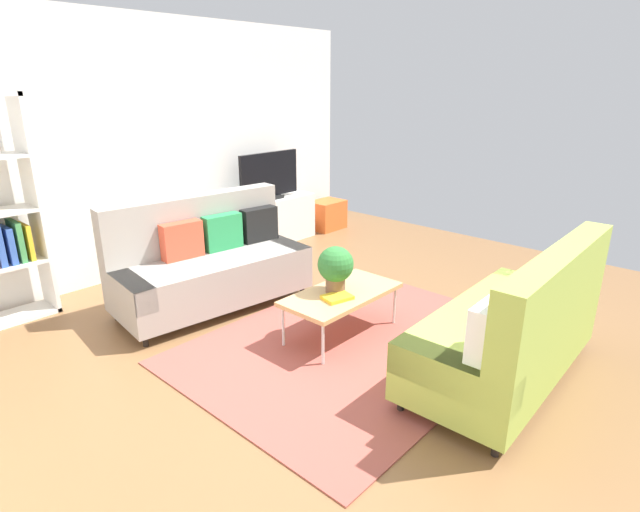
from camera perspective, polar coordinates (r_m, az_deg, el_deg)
ground_plane at (r=4.59m, az=0.31°, el=-9.27°), size 7.68×7.68×0.00m
wall_far at (r=6.31m, az=-19.28°, el=11.40°), size 6.40×0.12×2.90m
area_rug at (r=4.51m, az=3.93°, el=-9.78°), size 2.90×2.20×0.01m
couch_beige at (r=5.21m, az=-12.33°, el=-0.74°), size 1.99×1.07×1.10m
couch_green at (r=4.05m, az=20.93°, el=-7.69°), size 1.92×0.89×1.10m
coffee_table at (r=4.49m, az=2.45°, el=-4.40°), size 1.10×0.56×0.42m
tv_console at (r=7.17m, az=-5.68°, el=3.94°), size 1.40×0.44×0.64m
tv at (r=7.02m, az=-5.74°, el=8.90°), size 1.00×0.20×0.64m
storage_trunk at (r=7.88m, az=0.78°, el=4.67°), size 0.52×0.40×0.44m
potted_plant at (r=4.40m, az=1.77°, el=-1.20°), size 0.32×0.32×0.42m
table_book_0 at (r=4.33m, az=1.95°, el=-4.67°), size 0.28×0.23×0.03m
vase_0 at (r=6.75m, az=-9.75°, el=6.26°), size 0.13×0.13×0.15m
vase_1 at (r=6.87m, az=-8.47°, el=6.54°), size 0.11×0.11×0.14m
bottle_0 at (r=6.90m, az=-6.93°, el=6.71°), size 0.06×0.06×0.15m
bottle_1 at (r=6.96m, az=-6.28°, el=7.14°), size 0.05×0.05×0.23m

